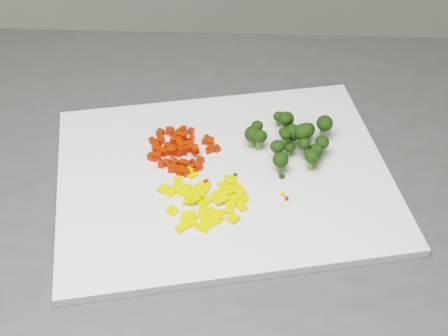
{
  "coord_description": "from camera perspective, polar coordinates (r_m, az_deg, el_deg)",
  "views": [
    {
      "loc": [
        -0.46,
        -0.02,
        1.5
      ],
      "look_at": [
        -0.37,
        0.59,
        0.92
      ],
      "focal_mm": 50.0,
      "sensor_mm": 36.0,
      "label": 1
    }
  ],
  "objects": [
    {
      "name": "carrot_cube_63",
      "position": [
        0.86,
        -2.65,
        -0.29
      ],
      "size": [
        0.01,
        0.01,
        0.01
      ],
      "primitive_type": "cube",
      "rotation": [
        0.0,
        0.0,
        1.35
      ],
      "color": "red",
      "rests_on": "carrot_pile"
    },
    {
      "name": "pepper_chunk_1",
      "position": [
        0.82,
        0.78,
        -3.06
      ],
      "size": [
        0.02,
        0.02,
        0.01
      ],
      "primitive_type": "cube",
      "rotation": [
        -0.15,
        -0.07,
        0.85
      ],
      "color": "yellow",
      "rests_on": "pepper_pile"
    },
    {
      "name": "pepper_chunk_23",
      "position": [
        0.79,
        -1.85,
        -5.41
      ],
      "size": [
        0.02,
        0.02,
        0.01
      ],
      "primitive_type": "cube",
      "rotation": [
        0.06,
        -0.07,
        0.89
      ],
      "color": "yellow",
      "rests_on": "pepper_pile"
    },
    {
      "name": "pepper_chunk_29",
      "position": [
        0.8,
        -3.34,
        -4.48
      ],
      "size": [
        0.02,
        0.02,
        0.01
      ],
      "primitive_type": "cube",
      "rotation": [
        -0.13,
        -0.13,
        3.04
      ],
      "color": "yellow",
      "rests_on": "pepper_pile"
    },
    {
      "name": "broccoli_floret_18",
      "position": [
        0.88,
        7.38,
        2.97
      ],
      "size": [
        0.03,
        0.03,
        0.04
      ],
      "primitive_type": null,
      "color": "black",
      "rests_on": "broccoli_pile"
    },
    {
      "name": "pepper_chunk_13",
      "position": [
        0.81,
        0.54,
        -3.68
      ],
      "size": [
        0.02,
        0.02,
        0.01
      ],
      "primitive_type": "cube",
      "rotation": [
        -0.13,
        -0.02,
        1.29
      ],
      "color": "yellow",
      "rests_on": "pepper_pile"
    },
    {
      "name": "carrot_cube_67",
      "position": [
        0.89,
        -1.3,
        1.85
      ],
      "size": [
        0.01,
        0.01,
        0.01
      ],
      "primitive_type": "cube",
      "rotation": [
        0.0,
        0.0,
        1.58
      ],
      "color": "red",
      "rests_on": "carrot_pile"
    },
    {
      "name": "stray_bit_4",
      "position": [
        0.9,
        -6.17,
        1.77
      ],
      "size": [
        0.01,
        0.01,
        0.0
      ],
      "primitive_type": "cube",
      "rotation": [
        0.0,
        0.0,
        2.38
      ],
      "color": "black",
      "rests_on": "cutting_board"
    },
    {
      "name": "pepper_chunk_5",
      "position": [
        0.85,
        0.58,
        -1.11
      ],
      "size": [
        0.02,
        0.02,
        0.01
      ],
      "primitive_type": "cube",
      "rotation": [
        0.12,
        -0.06,
        2.89
      ],
      "color": "yellow",
      "rests_on": "pepper_pile"
    },
    {
      "name": "carrot_cube_17",
      "position": [
        0.91,
        -1.6,
        2.8
      ],
      "size": [
        0.01,
        0.01,
        0.01
      ],
      "primitive_type": "cube",
      "rotation": [
        0.0,
        0.0,
        0.74
      ],
      "color": "red",
      "rests_on": "carrot_pile"
    },
    {
      "name": "pepper_chunk_14",
      "position": [
        0.8,
        -1.3,
        -4.08
      ],
      "size": [
        0.02,
        0.02,
        0.01
      ],
      "primitive_type": "cube",
      "rotation": [
        0.11,
        -0.04,
        0.43
      ],
      "color": "yellow",
      "rests_on": "pepper_pile"
    },
    {
      "name": "pepper_chunk_34",
      "position": [
        0.79,
        -3.25,
        -4.98
      ],
      "size": [
        0.02,
        0.02,
        0.01
      ],
      "primitive_type": "cube",
      "rotation": [
        -0.03,
        0.02,
        0.23
      ],
      "color": "yellow",
      "rests_on": "pepper_pile"
    },
    {
      "name": "carrot_cube_21",
      "position": [
        0.92,
        -4.8,
        3.28
      ],
      "size": [
        0.01,
        0.01,
        0.01
      ],
      "primitive_type": "cube",
      "rotation": [
        0.0,
        0.0,
        0.09
      ],
      "color": "red",
      "rests_on": "carrot_pile"
    },
    {
      "name": "carrot_cube_19",
      "position": [
        0.86,
        -4.19,
        -0.14
      ],
      "size": [
        0.01,
        0.01,
        0.01
      ],
      "primitive_type": "cube",
      "rotation": [
        0.0,
        0.0,
        0.07
      ],
      "color": "red",
      "rests_on": "carrot_pile"
    },
    {
      "name": "carrot_cube_60",
      "position": [
        0.9,
        -3.04,
        2.26
      ],
      "size": [
        0.01,
        0.01,
        0.01
      ],
      "primitive_type": "cube",
      "rotation": [
        0.0,
        0.0,
        1.8
      ],
      "color": "red",
      "rests_on": "carrot_pile"
    },
    {
      "name": "pepper_chunk_35",
      "position": [
        0.83,
        1.39,
        -2.01
      ],
      "size": [
        0.02,
        0.02,
        0.01
      ],
      "primitive_type": "cube",
      "rotation": [
        -0.11,
        -0.04,
        1.92
      ],
      "color": "yellow",
      "rests_on": "pepper_pile"
    },
    {
      "name": "broccoli_floret_14",
      "position": [
        0.87,
        7.28,
        1.89
      ],
      "size": [
        0.02,
        0.02,
        0.03
      ],
      "primitive_type": null,
      "color": "black",
      "rests_on": "broccoli_pile"
    },
    {
      "name": "carrot_cube_33",
      "position": [
        0.89,
        -3.93,
        1.91
      ],
      "size": [
        0.01,
        0.01,
        0.01
      ],
      "primitive_type": "cube",
      "rotation": [
        0.0,
        0.0,
        1.0
      ],
      "color": "red",
      "rests_on": "carrot_pile"
    },
    {
      "name": "carrot_cube_1",
      "position": [
        0.9,
        -6.18,
        1.81
      ],
      "size": [
        0.01,
        0.01,
        0.01
      ],
      "primitive_type": "cube",
      "rotation": [
        0.0,
        0.0,
        0.86
      ],
      "color": "red",
      "rests_on": "carrot_pile"
    },
    {
      "name": "carrot_cube_39",
      "position": [
        0.89,
        -5.49,
        1.46
      ],
      "size": [
        0.01,
        0.01,
        0.01
      ],
      "primitive_type": "cube",
      "rotation": [
        0.0,
        0.0,
        2.46
      ],
      "color": "red",
      "rests_on": "carrot_pile"
    },
    {
      "name": "carrot_cube_44",
      "position": [
        0.92,
        -3.04,
        3.36
      ],
      "size": [
        0.01,
        0.01,
        0.01
      ],
      "primitive_type": "cube",
      "rotation": [
        0.0,
        0.0,
        1.08
      ],
      "color": "red",
      "rests_on": "carrot_pile"
    },
    {
      "name": "broccoli_floret_11",
      "position": [
        0.89,
        8.86,
        1.95
      ],
      "size": [
        0.03,
        0.03,
        0.03
      ],
      "primitive_type": null,
      "color": "black",
      "rests_on": "broccoli_pile"
    },
    {
      "name": "pepper_chunk_15",
      "position": [
        0.8,
        0.82,
        -4.63
      ],
      "size": [
        0.02,
        0.02,
        0.01
      ],
      "primitive_type": "cube",
      "rotation": [
        -0.13,
        0.07,
        0.68
      ],
      "color": "yellow",
      "rests_on": "pepper_pile"
    },
    {
      "name": "carrot_cube_12",
      "position": [
        0.87,
        -4.89,
        0.46
      ],
      "size": [
        0.01,
        0.01,
        0.01
      ],
      "primitive_type": "cube",
      "rotation": [
        0.0,
        0.0,
        2.75
      ],
      "color": "red",
      "rests_on": "carrot_pile"
    },
    {
      "name": "carrot_cube_53",
      "position": [
        0.89,
        -3.73,
        1.53
      ],
      "size": [
        0.01,
        0.01,
        0.01
      ],
      "primitive_type": "cube",
      "rotation": [
        0.0,
        0.0,
        0.11
      ],
      "color": "red",
      "rests_on": "carrot_pile"
    },
    {
      "name": "pepper_chunk_6",
      "position": [
        0.83,
        -4.91,
        -2.16
      ],
      "size": [
        0.02,
        0.02,
        0.01
      ],
      "primitive_type": "cube",
      "rotation": [
        -0.11,
        -0.12,
        0.66
      ],
      "color": "yellow",
      "rests_on": "pepper_pile"
    },
    {
      "name": "carrot_cube_70",
      "position": [
        0.87,
        -3.8,
        0.46
      ],
      "size": [
        0.01,
        0.01,
        0.01
      ],
      "primitive_type": "cube",
      "rotation": [
        0.0,
        0.0,
        1.07
      ],
      "color": "red",
      "rests_on": "carrot_pile"
    },
    {
      "name": "carrot_cube_77",
      "position": [
        0.86,
        -3.92,
        -0.1
      ],
      "size": [
        0.01,
        0.01,
        0.01
      ],
      "primitive_type": "cube",
      "rotation": [
        0.0,
        0.0,
        2.09
      ],
      "color": "red",
      "rests_on": "carrot_pile"
    },
    {
      "name": "broccoli_floret_5",
      "position": [
        0.91,
        3.0,
        3.44
      ],
      "size": [
        0.02,
        0.02,
        0.03
      ],
      "primitive_type": null,
      "color": "black",
      "rests_on": "broccoli_pile"
    },
    {
      "name": "carrot_cube_71",
      "position": [
        0.87,
        -3.47,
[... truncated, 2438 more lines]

